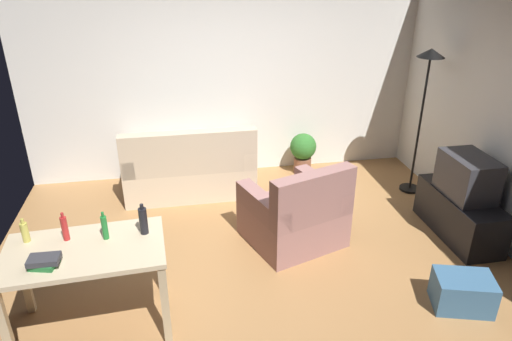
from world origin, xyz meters
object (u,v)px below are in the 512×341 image
(bottle_dark, at_px, (143,220))
(bottle_red, at_px, (65,228))
(tv_stand, at_px, (459,215))
(desk, at_px, (86,260))
(couch, at_px, (190,170))
(torchiere_lamp, at_px, (426,83))
(tv, at_px, (468,176))
(bottle_squat, at_px, (25,232))
(book_stack, at_px, (44,262))
(storage_box, at_px, (463,292))
(potted_plant, at_px, (303,150))
(bottle_green, at_px, (105,227))
(armchair, at_px, (296,215))

(bottle_dark, bearing_deg, bottle_red, 178.80)
(tv_stand, bearing_deg, desk, 101.28)
(couch, relative_size, torchiere_lamp, 0.89)
(tv, bearing_deg, desk, 101.27)
(bottle_squat, distance_m, book_stack, 0.42)
(couch, bearing_deg, torchiere_lamp, 170.94)
(couch, relative_size, tv, 2.67)
(tv, height_order, torchiere_lamp, torchiere_lamp)
(bottle_dark, bearing_deg, book_stack, -154.98)
(book_stack, bearing_deg, tv, 13.13)
(bottle_squat, relative_size, bottle_red, 0.84)
(tv, xyz_separation_m, book_stack, (-3.93, -0.92, 0.10))
(couch, distance_m, storage_box, 3.38)
(couch, bearing_deg, bottle_red, 63.72)
(torchiere_lamp, height_order, desk, torchiere_lamp)
(desk, distance_m, storage_box, 3.14)
(potted_plant, height_order, book_stack, book_stack)
(bottle_red, xyz_separation_m, bottle_green, (0.30, -0.04, -0.00))
(tv_stand, height_order, bottle_red, bottle_red)
(potted_plant, xyz_separation_m, bottle_red, (-2.60, -2.41, 0.53))
(bottle_dark, xyz_separation_m, book_stack, (-0.69, -0.32, -0.07))
(tv, bearing_deg, potted_plant, 34.30)
(potted_plant, bearing_deg, bottle_squat, -140.66)
(couch, distance_m, bottle_red, 2.40)
(bottle_squat, relative_size, bottle_dark, 0.77)
(bottle_dark, bearing_deg, tv, 10.41)
(bottle_red, bearing_deg, potted_plant, 42.81)
(potted_plant, bearing_deg, book_stack, -134.47)
(tv_stand, distance_m, torchiere_lamp, 1.58)
(tv, xyz_separation_m, bottle_green, (-3.54, -0.62, 0.16))
(bottle_squat, distance_m, bottle_dark, 0.90)
(book_stack, bearing_deg, desk, 37.23)
(bottle_red, distance_m, bottle_dark, 0.60)
(tv, xyz_separation_m, potted_plant, (-1.24, 1.82, -0.37))
(bottle_green, relative_size, bottle_dark, 0.90)
(bottle_green, bearing_deg, storage_box, -8.45)
(torchiere_lamp, xyz_separation_m, armchair, (-1.78, -0.90, -1.09))
(torchiere_lamp, distance_m, book_stack, 4.44)
(potted_plant, relative_size, bottle_squat, 2.84)
(desk, xyz_separation_m, bottle_green, (0.16, 0.11, 0.21))
(tv_stand, height_order, storage_box, tv_stand)
(tv_stand, distance_m, bottle_squat, 4.22)
(tv_stand, height_order, book_stack, book_stack)
(bottle_red, xyz_separation_m, bottle_dark, (0.60, -0.01, 0.01))
(couch, bearing_deg, tv_stand, 151.68)
(couch, height_order, bottle_green, bottle_green)
(bottle_squat, bearing_deg, armchair, 16.96)
(tv, xyz_separation_m, bottle_red, (-3.84, -0.58, 0.16))
(potted_plant, distance_m, armchair, 1.74)
(couch, relative_size, bottle_green, 6.77)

